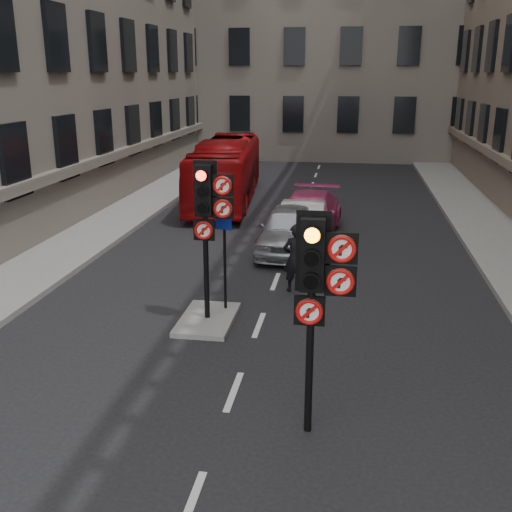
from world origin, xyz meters
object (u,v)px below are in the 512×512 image
(bus_red, at_px, (226,171))
(info_sign, at_px, (224,250))
(car_white, at_px, (302,224))
(car_pink, at_px, (308,215))
(motorcyclist, at_px, (295,258))
(motorcycle, at_px, (307,238))
(signal_far, at_px, (208,207))
(signal_near, at_px, (318,279))
(car_silver, at_px, (288,229))

(bus_red, relative_size, info_sign, 4.32)
(car_white, bearing_deg, car_pink, 85.40)
(motorcyclist, bearing_deg, info_sign, 27.77)
(car_pink, height_order, info_sign, info_sign)
(bus_red, xyz_separation_m, motorcycle, (4.12, -7.31, -0.89))
(signal_far, bearing_deg, signal_near, -56.98)
(car_pink, height_order, motorcyclist, motorcyclist)
(signal_near, relative_size, signal_far, 1.00)
(car_pink, xyz_separation_m, motorcycle, (0.13, -2.09, -0.26))
(bus_red, bearing_deg, signal_near, -78.83)
(signal_near, height_order, signal_far, signal_far)
(car_silver, distance_m, motorcycle, 0.66)
(info_sign, bearing_deg, bus_red, 115.40)
(motorcyclist, bearing_deg, signal_far, 31.99)
(car_silver, xyz_separation_m, motorcycle, (0.59, -0.10, -0.26))
(signal_near, relative_size, bus_red, 0.37)
(car_pink, bearing_deg, motorcyclist, -84.97)
(signal_near, height_order, motorcyclist, signal_near)
(car_silver, bearing_deg, motorcycle, -8.24)
(bus_red, distance_m, motorcyclist, 11.57)
(signal_far, height_order, motorcycle, signal_far)
(signal_near, distance_m, motorcyclist, 6.66)
(signal_far, xyz_separation_m, bus_red, (-2.38, 13.20, -1.34))
(car_silver, distance_m, info_sign, 5.54)
(car_silver, distance_m, motorcyclist, 3.65)
(car_silver, relative_size, motorcycle, 2.74)
(signal_near, distance_m, car_silver, 10.26)
(bus_red, height_order, motorcycle, bus_red)
(info_sign, bearing_deg, signal_far, -96.00)
(car_white, height_order, bus_red, bus_red)
(car_silver, bearing_deg, info_sign, -98.22)
(car_silver, xyz_separation_m, bus_red, (-3.52, 7.21, 0.63))
(motorcycle, bearing_deg, car_silver, 163.63)
(motorcycle, bearing_deg, car_pink, 86.96)
(motorcycle, bearing_deg, signal_near, -91.60)
(signal_near, distance_m, motorcycle, 10.15)
(car_white, bearing_deg, car_silver, -110.52)
(car_pink, distance_m, motorcyclist, 5.60)
(motorcycle, distance_m, info_sign, 5.62)
(signal_far, relative_size, motorcycle, 2.29)
(motorcyclist, bearing_deg, bus_red, -91.94)
(motorcycle, bearing_deg, bus_red, 112.80)
(car_pink, distance_m, motorcycle, 2.11)
(signal_near, bearing_deg, car_white, 95.73)
(signal_far, height_order, car_silver, signal_far)
(bus_red, bearing_deg, car_silver, -68.94)
(signal_far, bearing_deg, car_white, 77.70)
(car_pink, xyz_separation_m, bus_red, (-3.99, 5.22, 0.63))
(motorcycle, relative_size, info_sign, 0.69)
(car_silver, xyz_separation_m, car_pink, (0.47, 1.99, 0.00))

